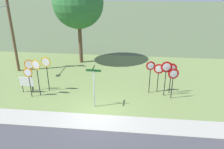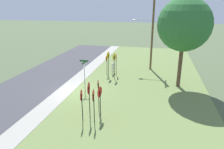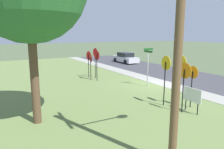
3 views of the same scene
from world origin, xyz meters
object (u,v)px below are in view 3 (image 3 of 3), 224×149
object	(u,v)px
stop_sign_far_left	(184,76)
notice_board	(192,96)
stop_sign_near_right	(166,69)
yield_sign_center	(97,58)
utility_pole	(185,14)
yield_sign_far_right	(95,56)
yield_sign_far_left	(89,58)
yield_sign_near_right	(91,60)
parked_sedan_distant	(125,58)
stop_sign_near_left	(181,69)
yield_sign_near_left	(97,59)
street_name_post	(148,64)
stop_sign_far_center	(192,78)

from	to	relation	value
stop_sign_far_left	notice_board	distance (m)	1.10
stop_sign_near_right	notice_board	distance (m)	1.96
yield_sign_center	utility_pole	size ratio (longest dim) A/B	0.28
stop_sign_near_right	yield_sign_far_right	distance (m)	8.67
notice_board	yield_sign_far_left	bearing A→B (deg)	7.77
yield_sign_near_right	parked_sedan_distant	bearing A→B (deg)	-38.57
stop_sign_near_right	parked_sedan_distant	size ratio (longest dim) A/B	0.61
stop_sign_far_left	notice_board	bearing A→B (deg)	-124.94
yield_sign_near_right	utility_pole	size ratio (longest dim) A/B	0.27
stop_sign_far_left	yield_sign_far_left	bearing A→B (deg)	0.28
stop_sign_near_left	yield_sign_near_left	distance (m)	8.11
yield_sign_far_left	yield_sign_far_right	bearing A→B (deg)	-142.64
stop_sign_near_left	yield_sign_far_right	bearing A→B (deg)	16.38
stop_sign_far_left	yield_sign_near_left	world-z (taller)	yield_sign_near_left
stop_sign_near_left	utility_pole	world-z (taller)	utility_pole
yield_sign_far_left	street_name_post	size ratio (longest dim) A/B	0.83
stop_sign_near_left	stop_sign_near_right	bearing A→B (deg)	70.46
yield_sign_near_right	parked_sedan_distant	distance (m)	11.97
stop_sign_far_left	yield_sign_far_right	size ratio (longest dim) A/B	0.94
notice_board	stop_sign_far_center	bearing A→B (deg)	-44.70
yield_sign_near_right	yield_sign_center	world-z (taller)	yield_sign_center
stop_sign_near_right	utility_pole	bearing A→B (deg)	147.66
stop_sign_near_left	utility_pole	size ratio (longest dim) A/B	0.34
stop_sign_near_left	yield_sign_near_right	xyz separation A→B (m)	(8.64, 1.52, -0.35)
stop_sign_far_center	parked_sedan_distant	xyz separation A→B (m)	(17.30, -6.87, -1.01)
stop_sign_far_left	yield_sign_far_right	bearing A→B (deg)	-2.15
stop_sign_near_left	yield_sign_near_right	size ratio (longest dim) A/B	1.24
stop_sign_near_right	stop_sign_far_center	xyz separation A→B (m)	(-0.93, -1.04, -0.40)
stop_sign_near_right	yield_sign_far_left	bearing A→B (deg)	10.26
stop_sign_near_right	street_name_post	bearing A→B (deg)	-19.61
street_name_post	utility_pole	distance (m)	10.17
stop_sign_near_right	parked_sedan_distant	distance (m)	18.23
stop_sign_far_left	stop_sign_far_center	world-z (taller)	stop_sign_far_left
stop_sign_far_left	yield_sign_far_left	size ratio (longest dim) A/B	1.05
stop_sign_far_left	yield_sign_center	bearing A→B (deg)	-4.22
yield_sign_center	notice_board	distance (m)	10.67
yield_sign_near_left	notice_board	bearing A→B (deg)	175.21
stop_sign_near_right	stop_sign_far_left	xyz separation A→B (m)	(-1.26, -0.06, -0.18)
stop_sign_near_right	stop_sign_far_center	size ratio (longest dim) A/B	1.22
utility_pole	stop_sign_far_center	bearing A→B (deg)	-53.07
stop_sign_far_left	yield_sign_near_left	size ratio (longest dim) A/B	1.00
stop_sign_near_right	stop_sign_far_left	distance (m)	1.28
notice_board	stop_sign_near_right	bearing A→B (deg)	18.46
yield_sign_near_left	stop_sign_near_right	bearing A→B (deg)	173.07
stop_sign_near_right	yield_sign_center	size ratio (longest dim) A/B	1.19
parked_sedan_distant	stop_sign_far_left	bearing A→B (deg)	157.29
stop_sign_far_center	notice_board	world-z (taller)	stop_sign_far_center
stop_sign_far_center	yield_sign_near_right	bearing A→B (deg)	12.95
stop_sign_near_right	yield_sign_center	xyz separation A→B (m)	(9.13, -0.20, -0.30)
yield_sign_center	stop_sign_far_center	bearing A→B (deg)	175.39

